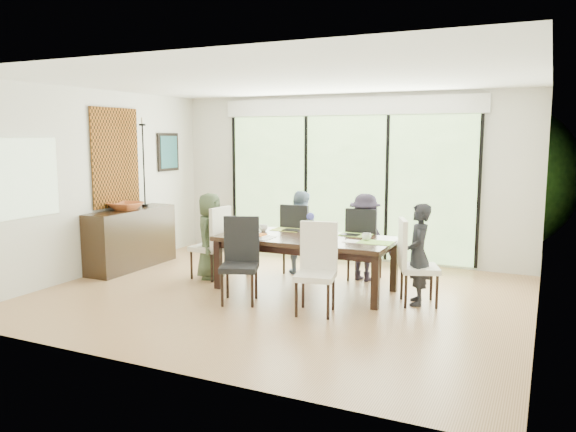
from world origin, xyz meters
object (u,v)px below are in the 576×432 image
at_px(person_right_end, 418,254).
at_px(chair_near_right, 315,269).
at_px(chair_left_end, 209,242).
at_px(chair_right_end, 420,262).
at_px(sideboard, 131,239).
at_px(chair_near_left, 239,261).
at_px(cup_a, 263,228).
at_px(table_top, 305,239).
at_px(cup_b, 313,236).
at_px(person_far_left, 300,232).
at_px(laptop, 245,232).
at_px(person_far_right, 365,237).
at_px(bowl, 126,206).
at_px(chair_far_right, 365,243).
at_px(vase, 310,232).
at_px(cup_c, 367,237).
at_px(chair_far_left, 300,238).
at_px(person_left_end, 210,236).

bearing_deg(person_right_end, chair_near_right, -63.03).
xyz_separation_m(chair_left_end, chair_right_end, (3.00, -0.00, 0.00)).
relative_size(person_right_end, sideboard, 0.76).
bearing_deg(chair_left_end, chair_near_left, 53.95).
bearing_deg(sideboard, chair_near_left, -20.34).
relative_size(chair_right_end, chair_near_left, 1.00).
bearing_deg(cup_a, table_top, -12.09).
bearing_deg(cup_b, cup_a, 163.61).
distance_m(person_far_left, laptop, 1.02).
bearing_deg(chair_near_left, person_right_end, 2.60).
distance_m(person_right_end, person_far_right, 1.25).
xyz_separation_m(chair_right_end, cup_b, (-1.35, -0.10, 0.23)).
xyz_separation_m(chair_right_end, sideboard, (-4.44, 0.03, -0.07)).
bearing_deg(bowl, chair_far_right, 14.70).
bearing_deg(chair_far_right, vase, 57.45).
distance_m(chair_right_end, cup_b, 1.37).
bearing_deg(person_far_left, chair_far_right, 174.98).
bearing_deg(person_right_end, chair_left_end, -104.63).
distance_m(chair_right_end, cup_a, 2.22).
bearing_deg(table_top, cup_c, 7.13).
height_order(chair_near_left, cup_b, chair_near_left).
distance_m(person_right_end, person_far_left, 2.10).
xyz_separation_m(chair_far_left, sideboard, (-2.49, -0.82, -0.07)).
distance_m(chair_far_right, chair_near_left, 2.02).
bearing_deg(chair_near_left, vase, 38.01).
bearing_deg(person_far_right, chair_near_right, 96.17).
xyz_separation_m(person_right_end, laptop, (-2.33, -0.10, 0.11)).
bearing_deg(cup_b, vase, 123.69).
height_order(chair_left_end, person_right_end, person_right_end).
relative_size(chair_right_end, chair_far_left, 1.00).
bearing_deg(person_left_end, person_far_left, -63.01).
bearing_deg(sideboard, person_far_left, 17.71).
relative_size(person_left_end, person_far_right, 1.00).
relative_size(chair_near_right, person_left_end, 0.85).
xyz_separation_m(chair_near_left, bowl, (-2.44, 0.80, 0.45)).
bearing_deg(cup_b, cup_c, 17.10).
relative_size(cup_b, sideboard, 0.06).
relative_size(chair_near_left, person_left_end, 0.85).
relative_size(table_top, sideboard, 1.41).
bearing_deg(person_right_end, cup_c, -113.00).
distance_m(chair_near_left, bowl, 2.61).
xyz_separation_m(chair_far_right, cup_b, (-0.40, -0.95, 0.23)).
distance_m(chair_far_right, person_far_left, 1.00).
relative_size(chair_far_right, person_far_right, 0.85).
bearing_deg(chair_far_right, chair_left_end, 21.97).
relative_size(person_left_end, laptop, 3.91).
height_order(chair_left_end, chair_near_right, same).
xyz_separation_m(cup_b, cup_c, (0.65, 0.20, 0.00)).
bearing_deg(cup_a, cup_c, -1.91).
distance_m(person_left_end, vase, 1.54).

